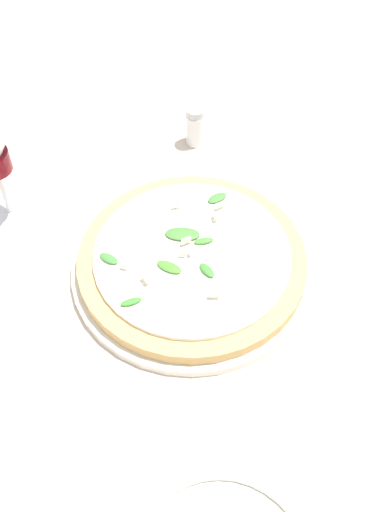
# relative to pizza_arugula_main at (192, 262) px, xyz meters

# --- Properties ---
(ground_plane) EXTENTS (6.00, 6.00, 0.00)m
(ground_plane) POSITION_rel_pizza_arugula_main_xyz_m (0.02, -0.01, -0.02)
(ground_plane) COLOR beige
(pizza_arugula_main) EXTENTS (0.33, 0.33, 0.05)m
(pizza_arugula_main) POSITION_rel_pizza_arugula_main_xyz_m (0.00, 0.00, 0.00)
(pizza_arugula_main) COLOR silver
(pizza_arugula_main) RESTS_ON ground_plane
(shaker_pepper) EXTENTS (0.03, 0.03, 0.07)m
(shaker_pepper) POSITION_rel_pizza_arugula_main_xyz_m (-0.18, 0.19, 0.02)
(shaker_pepper) COLOR silver
(shaker_pepper) RESTS_ON ground_plane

